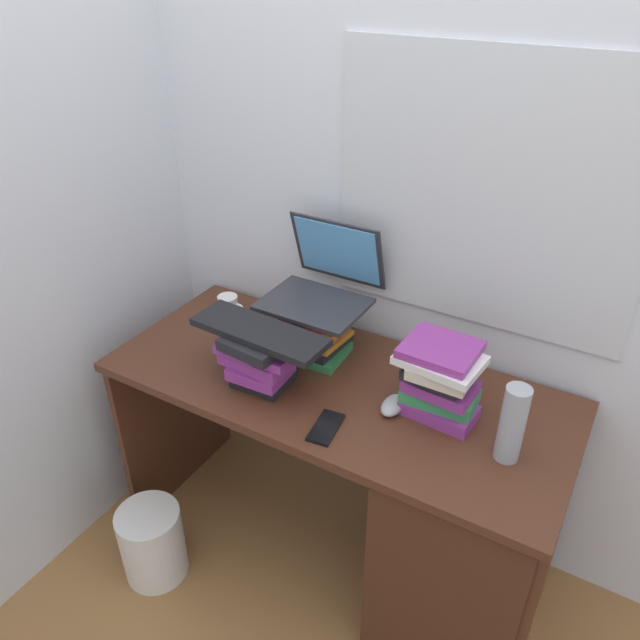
% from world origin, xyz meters
% --- Properties ---
extents(ground_plane, '(6.00, 6.00, 0.00)m').
position_xyz_m(ground_plane, '(0.00, 0.00, 0.00)').
color(ground_plane, olive).
extents(wall_back, '(6.00, 0.06, 2.60)m').
position_xyz_m(wall_back, '(0.00, 0.36, 1.30)').
color(wall_back, silver).
rests_on(wall_back, ground).
extents(wall_left, '(0.05, 6.00, 2.60)m').
position_xyz_m(wall_left, '(-0.89, 0.00, 1.30)').
color(wall_left, silver).
rests_on(wall_left, ground).
extents(desk, '(1.45, 0.62, 0.77)m').
position_xyz_m(desk, '(0.37, -0.02, 0.42)').
color(desk, '#4C2819').
rests_on(desk, ground).
extents(book_stack_tall, '(0.24, 0.21, 0.18)m').
position_xyz_m(book_stack_tall, '(-0.14, 0.11, 0.86)').
color(book_stack_tall, '#338C4C').
rests_on(book_stack_tall, desk).
extents(book_stack_keyboard_riser, '(0.24, 0.21, 0.18)m').
position_xyz_m(book_stack_keyboard_riser, '(-0.19, -0.12, 0.87)').
color(book_stack_keyboard_riser, black).
rests_on(book_stack_keyboard_riser, desk).
extents(book_stack_side, '(0.24, 0.20, 0.23)m').
position_xyz_m(book_stack_side, '(0.32, 0.02, 0.90)').
color(book_stack_side, '#8C338C').
rests_on(book_stack_side, desk).
extents(laptop, '(0.32, 0.32, 0.24)m').
position_xyz_m(laptop, '(-0.14, 0.17, 1.01)').
color(laptop, '#2D2D33').
rests_on(laptop, book_stack_tall).
extents(keyboard, '(0.43, 0.16, 0.02)m').
position_xyz_m(keyboard, '(-0.19, -0.12, 0.96)').
color(keyboard, black).
rests_on(keyboard, book_stack_keyboard_riser).
extents(computer_mouse, '(0.06, 0.10, 0.04)m').
position_xyz_m(computer_mouse, '(0.21, -0.03, 0.79)').
color(computer_mouse, '#A5A8AD').
rests_on(computer_mouse, desk).
extents(mug, '(0.11, 0.07, 0.09)m').
position_xyz_m(mug, '(-0.52, 0.14, 0.82)').
color(mug, white).
rests_on(mug, desk).
extents(water_bottle, '(0.07, 0.07, 0.23)m').
position_xyz_m(water_bottle, '(0.55, -0.05, 0.89)').
color(water_bottle, '#999EA5').
rests_on(water_bottle, desk).
extents(cell_phone, '(0.08, 0.14, 0.01)m').
position_xyz_m(cell_phone, '(0.08, -0.20, 0.78)').
color(cell_phone, black).
rests_on(cell_phone, desk).
extents(wastebasket, '(0.22, 0.22, 0.29)m').
position_xyz_m(wastebasket, '(-0.50, -0.40, 0.14)').
color(wastebasket, silver).
rests_on(wastebasket, ground).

